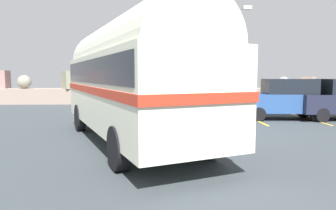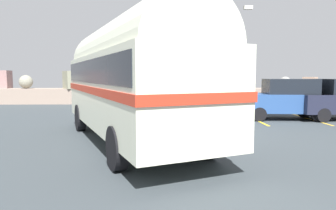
{
  "view_description": "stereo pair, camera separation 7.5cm",
  "coord_description": "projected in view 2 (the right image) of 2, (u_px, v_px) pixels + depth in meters",
  "views": [
    {
      "loc": [
        -1.16,
        -10.71,
        2.04
      ],
      "look_at": [
        -0.81,
        -0.36,
        1.04
      ],
      "focal_mm": 32.94,
      "sensor_mm": 36.0,
      "label": 1
    },
    {
      "loc": [
        -1.09,
        -10.71,
        2.04
      ],
      "look_at": [
        -0.81,
        -0.36,
        1.04
      ],
      "focal_mm": 32.94,
      "sensor_mm": 36.0,
      "label": 2
    }
  ],
  "objects": [
    {
      "name": "parking_lines",
      "position": [
        334.0,
        118.0,
        14.55
      ],
      "size": [
        7.92,
        4.4,
        0.01
      ],
      "color": "gold",
      "rests_on": "ground"
    },
    {
      "name": "breakwater",
      "position": [
        170.0,
        93.0,
        22.54
      ],
      "size": [
        31.36,
        2.43,
        2.45
      ],
      "color": "gray",
      "rests_on": "ground"
    },
    {
      "name": "lamp_post",
      "position": [
        236.0,
        53.0,
        16.14
      ],
      "size": [
        0.99,
        0.24,
        5.63
      ],
      "color": "#5B5B60",
      "rests_on": "ground"
    },
    {
      "name": "vintage_coach",
      "position": [
        130.0,
        75.0,
        9.2
      ],
      "size": [
        5.52,
        8.84,
        3.7
      ],
      "rotation": [
        0.0,
        0.0,
        0.39
      ],
      "color": "black",
      "rests_on": "ground"
    },
    {
      "name": "parked_car_nearest",
      "position": [
        285.0,
        99.0,
        14.18
      ],
      "size": [
        4.24,
        2.07,
        1.86
      ],
      "rotation": [
        0.0,
        0.0,
        1.48
      ],
      "color": "black",
      "rests_on": "ground"
    },
    {
      "name": "ground",
      "position": [
        191.0,
        133.0,
        10.88
      ],
      "size": [
        32.0,
        26.0,
        0.02
      ],
      "color": "#363D41"
    }
  ]
}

